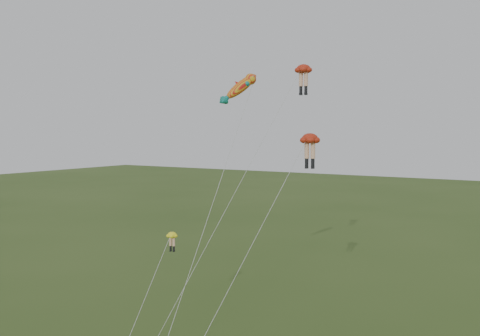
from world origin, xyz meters
The scene contains 4 objects.
legs_kite_red_high centered at (3.06, 12.77, 20.09)m, with size 6.63×13.39×20.97m.
legs_kite_red_mid centered at (6.17, 7.49, 14.44)m, with size 4.33×12.12×15.22m.
legs_kite_yellow centered at (-3.33, 3.09, 6.89)m, with size 2.01×7.97×7.62m.
fish_kite centered at (1.26, 6.05, 18.60)m, with size 2.48×10.61×19.97m.
Camera 1 is at (22.58, -28.26, 15.38)m, focal length 40.00 mm.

